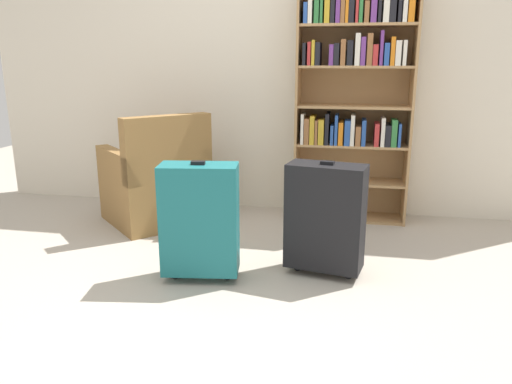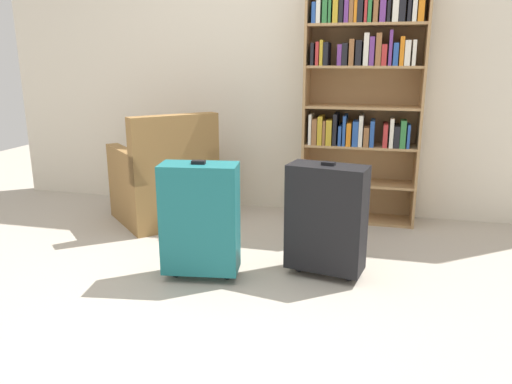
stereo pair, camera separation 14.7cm
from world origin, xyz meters
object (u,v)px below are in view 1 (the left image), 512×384
armchair (156,185)px  mug (218,216)px  bookshelf (354,87)px  suitcase_teal (200,219)px  suitcase_black (325,217)px

armchair → mug: 0.57m
bookshelf → suitcase_teal: bearing=-121.5°
bookshelf → suitcase_teal: (-0.86, -1.41, -0.70)m
bookshelf → mug: bearing=-162.4°
bookshelf → armchair: bookshelf is taller
bookshelf → suitcase_black: size_ratio=2.57×
suitcase_black → mug: bearing=136.6°
bookshelf → suitcase_teal: bookshelf is taller
mug → bookshelf: bearing=17.6°
bookshelf → suitcase_teal: size_ratio=2.52×
bookshelf → armchair: 1.77m
armchair → mug: armchair is taller
armchair → mug: size_ratio=8.25×
suitcase_black → suitcase_teal: suitcase_teal is taller
bookshelf → armchair: bearing=-164.6°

